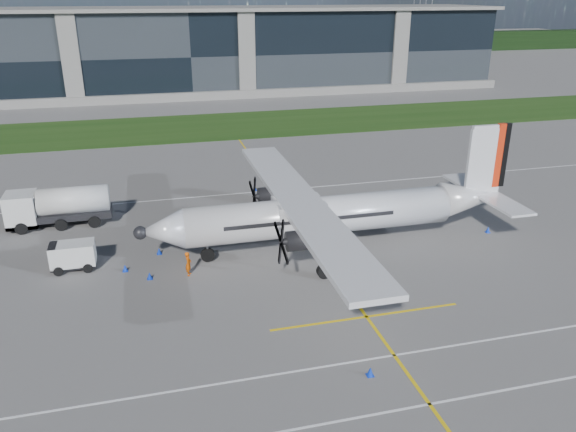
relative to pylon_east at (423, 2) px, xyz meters
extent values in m
plane|color=slate|center=(-85.00, -110.00, -15.00)|extent=(400.00, 400.00, 0.00)
cube|color=#1B3D10|center=(-85.00, -102.00, -14.98)|extent=(400.00, 18.00, 0.04)
cube|color=black|center=(-85.00, -70.00, -7.50)|extent=(120.00, 20.00, 15.00)
cube|color=black|center=(-85.00, -10.00, -12.00)|extent=(400.00, 6.00, 6.00)
cube|color=yellow|center=(-82.00, -140.00, -14.99)|extent=(0.20, 70.00, 0.01)
cube|color=white|center=(-85.00, -164.00, -14.99)|extent=(90.00, 0.15, 0.01)
imported|color=#F25907|center=(-91.91, -147.85, -14.01)|extent=(0.73, 0.91, 1.99)
cone|color=#0A2DB8|center=(-84.00, -131.54, -14.75)|extent=(0.36, 0.36, 0.50)
cone|color=#0A2DB8|center=(-96.21, -146.18, -14.75)|extent=(0.36, 0.36, 0.50)
cone|color=#0A2DB8|center=(-67.60, -146.49, -14.75)|extent=(0.36, 0.36, 0.50)
cone|color=#0A2DB8|center=(-83.93, -161.28, -14.75)|extent=(0.36, 0.36, 0.50)
cone|color=#0A2DB8|center=(-93.77, -143.93, -14.75)|extent=(0.36, 0.36, 0.50)
cone|color=#0A2DB8|center=(-94.57, -147.78, -14.75)|extent=(0.36, 0.36, 0.50)
camera|label=1|loc=(-93.89, -183.11, 3.29)|focal=35.00mm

